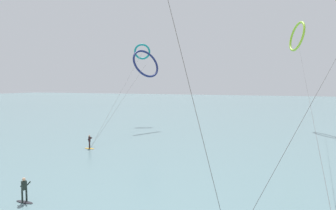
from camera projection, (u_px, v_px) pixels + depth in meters
sea_water at (262, 107)px, 104.73m from camera, size 400.00×200.00×0.08m
surfer_charcoal at (24, 192)px, 20.71m from camera, size 1.40×0.67×1.70m
surfer_amber at (90, 143)px, 37.77m from camera, size 1.40×0.73×1.70m
kite_teal at (142, 52)px, 62.63m from camera, size 7.32×26.98×16.17m
kite_lime at (297, 37)px, 55.65m from camera, size 3.53×52.25×19.24m
kite_navy at (146, 64)px, 54.94m from camera, size 4.73×21.88×14.15m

